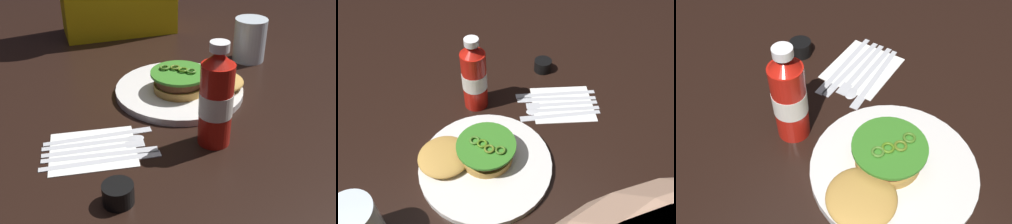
% 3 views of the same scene
% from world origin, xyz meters
% --- Properties ---
extents(ground_plane, '(3.00, 3.00, 0.00)m').
position_xyz_m(ground_plane, '(0.00, 0.00, 0.00)').
color(ground_plane, black).
extents(dinner_plate, '(0.30, 0.30, 0.02)m').
position_xyz_m(dinner_plate, '(-0.04, 0.10, 0.01)').
color(dinner_plate, silver).
rests_on(dinner_plate, ground_plane).
extents(burger_sandwich, '(0.22, 0.13, 0.05)m').
position_xyz_m(burger_sandwich, '(-0.01, 0.08, 0.04)').
color(burger_sandwich, '#B8893E').
rests_on(burger_sandwich, dinner_plate).
extents(ketchup_bottle, '(0.06, 0.06, 0.20)m').
position_xyz_m(ketchup_bottle, '(-0.04, -0.11, 0.09)').
color(ketchup_bottle, '#B8180F').
rests_on(ketchup_bottle, ground_plane).
extents(water_glass, '(0.09, 0.09, 0.11)m').
position_xyz_m(water_glass, '(0.21, 0.22, 0.06)').
color(water_glass, silver).
rests_on(water_glass, ground_plane).
extents(condiment_cup, '(0.05, 0.05, 0.03)m').
position_xyz_m(condiment_cup, '(-0.25, -0.22, 0.02)').
color(condiment_cup, black).
rests_on(condiment_cup, ground_plane).
extents(napkin, '(0.17, 0.15, 0.00)m').
position_xyz_m(napkin, '(-0.27, -0.07, 0.00)').
color(napkin, white).
rests_on(napkin, ground_plane).
extents(table_knife, '(0.22, 0.03, 0.00)m').
position_xyz_m(table_knife, '(-0.25, -0.11, 0.00)').
color(table_knife, silver).
rests_on(table_knife, napkin).
extents(steak_knife, '(0.21, 0.04, 0.00)m').
position_xyz_m(steak_knife, '(-0.24, -0.09, 0.00)').
color(steak_knife, silver).
rests_on(steak_knife, napkin).
extents(fork_utensil, '(0.19, 0.03, 0.00)m').
position_xyz_m(fork_utensil, '(-0.25, -0.07, 0.00)').
color(fork_utensil, silver).
rests_on(fork_utensil, napkin).
extents(spoon_utensil, '(0.19, 0.04, 0.00)m').
position_xyz_m(spoon_utensil, '(-0.24, -0.05, 0.00)').
color(spoon_utensil, silver).
rests_on(spoon_utensil, napkin).
extents(butter_knife, '(0.21, 0.03, 0.00)m').
position_xyz_m(butter_knife, '(-0.24, -0.03, 0.00)').
color(butter_knife, silver).
rests_on(butter_knife, napkin).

